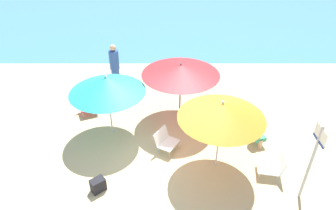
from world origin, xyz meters
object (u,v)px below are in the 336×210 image
object	(u,v)px
beach_chair_a	(88,103)
beach_bag	(98,185)
umbrella_teal	(107,84)
person_a	(115,68)
umbrella_orange	(222,110)
umbrella_red	(181,70)
beach_chair_b	(274,166)
beach_chair_c	(165,140)
person_b	(258,126)
warning_sign	(314,154)

from	to	relation	value
beach_chair_a	beach_bag	distance (m)	3.25
umbrella_teal	person_a	xyz separation A→B (m)	(-0.20, 2.37, -0.73)
umbrella_orange	umbrella_red	bearing A→B (deg)	111.77
umbrella_red	person_a	distance (m)	2.76
umbrella_teal	umbrella_red	size ratio (longest dim) A/B	0.91
umbrella_red	person_a	size ratio (longest dim) A/B	1.33
beach_chair_b	umbrella_orange	bearing A→B (deg)	-2.81
beach_chair_c	person_b	size ratio (longest dim) A/B	0.74
umbrella_red	beach_chair_c	size ratio (longest dim) A/B	3.07
umbrella_orange	beach_chair_a	world-z (taller)	umbrella_orange
person_b	beach_chair_c	bearing A→B (deg)	-94.90
umbrella_orange	beach_chair_b	distance (m)	1.93
beach_chair_b	person_a	xyz separation A→B (m)	(-4.25, 3.95, 0.57)
umbrella_orange	person_b	world-z (taller)	umbrella_orange
umbrella_red	beach_chair_a	size ratio (longest dim) A/B	3.14
umbrella_teal	beach_bag	bearing A→B (deg)	-90.05
beach_chair_b	beach_chair_c	distance (m)	2.71
umbrella_red	beach_chair_b	distance (m)	3.44
umbrella_teal	beach_chair_b	xyz separation A→B (m)	(4.05, -1.58, -1.29)
umbrella_red	warning_sign	distance (m)	3.98
beach_chair_c	person_b	world-z (taller)	person_b
person_a	beach_chair_c	bearing A→B (deg)	-53.51
beach_chair_c	person_b	xyz separation A→B (m)	(2.44, 0.36, 0.17)
umbrella_teal	beach_chair_c	distance (m)	2.07
beach_chair_c	beach_bag	size ratio (longest dim) A/B	2.22
umbrella_teal	person_b	distance (m)	4.09
umbrella_orange	beach_chair_b	world-z (taller)	umbrella_orange
beach_chair_b	person_b	xyz separation A→B (m)	(-0.12, 1.23, 0.21)
warning_sign	beach_bag	size ratio (longest dim) A/B	6.10
umbrella_teal	beach_chair_c	xyz separation A→B (m)	(1.49, -0.71, -1.25)
person_b	beach_bag	distance (m)	4.31
umbrella_red	beach_chair_b	bearing A→B (deg)	-47.81
person_a	umbrella_orange	bearing A→B (deg)	-43.53
person_a	beach_chair_a	bearing A→B (deg)	-109.84
person_a	umbrella_teal	bearing A→B (deg)	-77.40
beach_chair_b	umbrella_teal	bearing A→B (deg)	-11.95
warning_sign	beach_chair_c	bearing A→B (deg)	151.45
umbrella_orange	beach_chair_c	xyz separation A→B (m)	(-1.26, 0.59, -1.34)
umbrella_orange	person_b	size ratio (longest dim) A/B	2.05
beach_chair_b	person_a	size ratio (longest dim) A/B	0.41
beach_chair_c	person_a	world-z (taller)	person_a
umbrella_red	beach_chair_a	xyz separation A→B (m)	(-2.81, 0.27, -1.28)
umbrella_teal	beach_chair_b	world-z (taller)	umbrella_teal
umbrella_orange	beach_bag	size ratio (longest dim) A/B	6.11
umbrella_red	beach_chair_c	xyz separation A→B (m)	(-0.43, -1.48, -1.28)
person_b	beach_bag	bearing A→B (deg)	-79.53
beach_chair_b	person_a	world-z (taller)	person_a
beach_bag	warning_sign	bearing A→B (deg)	-2.39
umbrella_teal	beach_chair_c	size ratio (longest dim) A/B	2.79
umbrella_red	warning_sign	size ratio (longest dim) A/B	1.12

